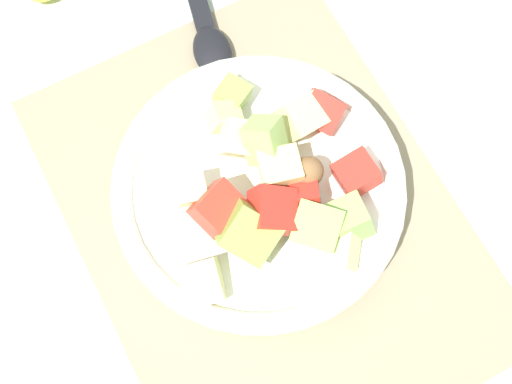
% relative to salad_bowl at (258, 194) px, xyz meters
% --- Properties ---
extents(ground_plane, '(2.40, 2.40, 0.00)m').
position_rel_salad_bowl_xyz_m(ground_plane, '(0.01, 0.00, -0.04)').
color(ground_plane, silver).
extents(placemat, '(0.42, 0.32, 0.01)m').
position_rel_salad_bowl_xyz_m(placemat, '(0.01, 0.00, -0.04)').
color(placemat, gray).
rests_on(placemat, ground_plane).
extents(salad_bowl, '(0.25, 0.25, 0.11)m').
position_rel_salad_bowl_xyz_m(salad_bowl, '(0.00, 0.00, 0.00)').
color(salad_bowl, white).
rests_on(salad_bowl, placemat).
extents(serving_spoon, '(0.21, 0.07, 0.01)m').
position_rel_salad_bowl_xyz_m(serving_spoon, '(-0.20, 0.04, -0.03)').
color(serving_spoon, black).
rests_on(serving_spoon, placemat).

